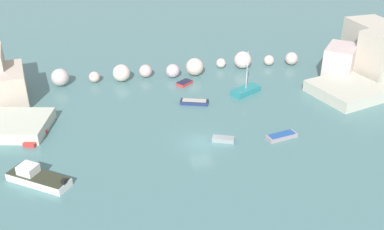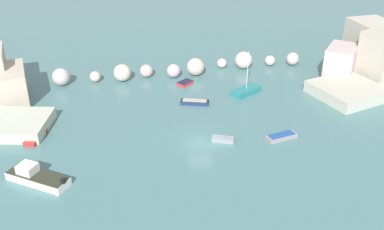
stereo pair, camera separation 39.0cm
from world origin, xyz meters
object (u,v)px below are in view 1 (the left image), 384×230
at_px(moored_boat_4, 35,138).
at_px(moored_boat_6, 184,83).
at_px(moored_boat_0, 246,91).
at_px(moored_boat_1, 194,102).
at_px(moored_boat_5, 37,177).
at_px(moored_boat_2, 223,139).
at_px(moored_boat_3, 282,136).

height_order(moored_boat_4, moored_boat_6, moored_boat_4).
bearing_deg(moored_boat_0, moored_boat_6, 118.99).
bearing_deg(moored_boat_1, moored_boat_5, 54.55).
bearing_deg(moored_boat_5, moored_boat_4, -48.30).
bearing_deg(moored_boat_6, moored_boat_2, 55.64).
relative_size(moored_boat_1, moored_boat_2, 1.46).
bearing_deg(moored_boat_3, moored_boat_2, -19.02).
bearing_deg(moored_boat_5, moored_boat_3, -138.95).
height_order(moored_boat_1, moored_boat_3, moored_boat_3).
height_order(moored_boat_0, moored_boat_1, moored_boat_0).
bearing_deg(moored_boat_3, moored_boat_4, -23.76).
distance_m(moored_boat_2, moored_boat_3, 6.87).
bearing_deg(moored_boat_6, moored_boat_5, 8.35).
relative_size(moored_boat_0, moored_boat_3, 1.61).
relative_size(moored_boat_0, moored_boat_2, 2.31).
relative_size(moored_boat_1, moored_boat_4, 1.05).
relative_size(moored_boat_1, moored_boat_3, 1.02).
xyz_separation_m(moored_boat_2, moored_boat_3, (6.82, -0.82, 0.02)).
bearing_deg(moored_boat_0, moored_boat_5, -179.21).
relative_size(moored_boat_2, moored_boat_4, 0.72).
height_order(moored_boat_2, moored_boat_3, moored_boat_3).
xyz_separation_m(moored_boat_0, moored_boat_5, (-26.87, -15.45, 0.17)).
relative_size(moored_boat_2, moored_boat_3, 0.70).
distance_m(moored_boat_1, moored_boat_4, 20.71).
xyz_separation_m(moored_boat_0, moored_boat_2, (-6.62, -11.80, -0.18)).
height_order(moored_boat_0, moored_boat_5, moored_boat_0).
xyz_separation_m(moored_boat_2, moored_boat_5, (-20.24, -3.64, 0.34)).
xyz_separation_m(moored_boat_3, moored_boat_6, (-8.05, 17.51, -0.04)).
xyz_separation_m(moored_boat_0, moored_boat_6, (-7.86, 4.89, -0.19)).
height_order(moored_boat_1, moored_boat_4, moored_boat_1).
xyz_separation_m(moored_boat_2, moored_boat_6, (-1.24, 16.70, -0.02)).
xyz_separation_m(moored_boat_5, moored_boat_6, (19.01, 20.34, -0.36)).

